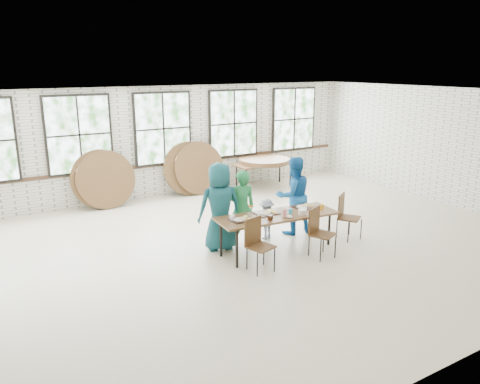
# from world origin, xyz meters

# --- Properties ---
(room) EXTENTS (12.00, 12.00, 12.00)m
(room) POSITION_xyz_m (0.00, 4.44, 1.83)
(room) COLOR beige
(room) RESTS_ON ground
(dining_table) EXTENTS (2.47, 1.03, 0.74)m
(dining_table) POSITION_xyz_m (0.34, -0.42, 0.69)
(dining_table) COLOR brown
(dining_table) RESTS_ON ground
(chair_near_left) EXTENTS (0.51, 0.50, 0.95)m
(chair_near_left) POSITION_xyz_m (-0.47, -0.95, 0.56)
(chair_near_left) COLOR #4E321A
(chair_near_left) RESTS_ON ground
(chair_near_right) EXTENTS (0.54, 0.54, 0.95)m
(chair_near_right) POSITION_xyz_m (0.86, -1.04, 0.56)
(chair_near_right) COLOR #4E321A
(chair_near_right) RESTS_ON ground
(chair_spare) EXTENTS (0.57, 0.57, 0.95)m
(chair_spare) POSITION_xyz_m (1.97, -0.58, 0.56)
(chair_spare) COLOR #4E321A
(chair_spare) RESTS_ON ground
(adult_teal) EXTENTS (0.95, 0.71, 1.74)m
(adult_teal) POSITION_xyz_m (-0.56, 0.23, 0.87)
(adult_teal) COLOR #174F57
(adult_teal) RESTS_ON ground
(adult_green) EXTENTS (0.62, 0.47, 1.54)m
(adult_green) POSITION_xyz_m (-0.06, 0.23, 0.77)
(adult_green) COLOR #1F773F
(adult_green) RESTS_ON ground
(toddler) EXTENTS (0.60, 0.39, 0.87)m
(toddler) POSITION_xyz_m (0.54, 0.23, 0.43)
(toddler) COLOR #172748
(toddler) RESTS_ON ground
(adult_blue) EXTENTS (0.88, 0.73, 1.68)m
(adult_blue) POSITION_xyz_m (1.22, 0.23, 0.84)
(adult_blue) COLOR #185FA9
(adult_blue) RESTS_ON ground
(storage_table) EXTENTS (1.82, 0.79, 0.74)m
(storage_table) POSITION_xyz_m (2.87, 3.81, 0.69)
(storage_table) COLOR brown
(storage_table) RESTS_ON ground
(tabletop_clutter) EXTENTS (1.96, 0.65, 0.11)m
(tabletop_clutter) POSITION_xyz_m (0.47, -0.45, 0.77)
(tabletop_clutter) COLOR black
(tabletop_clutter) RESTS_ON dining_table
(round_tops_stacked) EXTENTS (1.50, 1.50, 0.13)m
(round_tops_stacked) POSITION_xyz_m (2.87, 3.81, 0.80)
(round_tops_stacked) COLOR brown
(round_tops_stacked) RESTS_ON storage_table
(round_tops_leaning) EXTENTS (4.23, 0.48, 1.49)m
(round_tops_leaning) POSITION_xyz_m (-0.48, 4.21, 0.73)
(round_tops_leaning) COLOR brown
(round_tops_leaning) RESTS_ON ground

